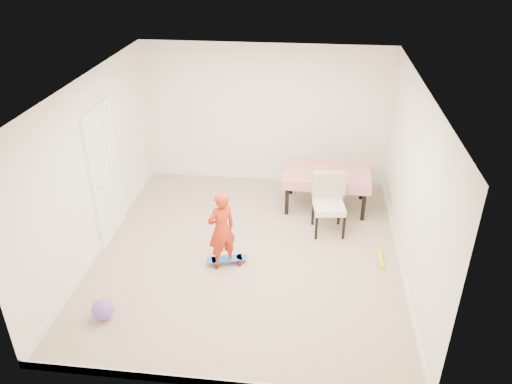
# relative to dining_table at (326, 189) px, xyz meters

# --- Properties ---
(ground) EXTENTS (5.00, 5.00, 0.00)m
(ground) POSITION_rel_dining_table_xyz_m (-1.16, -1.57, -0.34)
(ground) COLOR tan
(ground) RESTS_ON ground
(ceiling) EXTENTS (4.50, 5.00, 0.04)m
(ceiling) POSITION_rel_dining_table_xyz_m (-1.16, -1.57, 2.24)
(ceiling) COLOR white
(ceiling) RESTS_ON wall_back
(wall_back) EXTENTS (4.50, 0.04, 2.60)m
(wall_back) POSITION_rel_dining_table_xyz_m (-1.16, 0.91, 0.96)
(wall_back) COLOR white
(wall_back) RESTS_ON ground
(wall_front) EXTENTS (4.50, 0.04, 2.60)m
(wall_front) POSITION_rel_dining_table_xyz_m (-1.16, -4.05, 0.96)
(wall_front) COLOR white
(wall_front) RESTS_ON ground
(wall_left) EXTENTS (0.04, 5.00, 2.60)m
(wall_left) POSITION_rel_dining_table_xyz_m (-3.39, -1.57, 0.96)
(wall_left) COLOR white
(wall_left) RESTS_ON ground
(wall_right) EXTENTS (0.04, 5.00, 2.60)m
(wall_right) POSITION_rel_dining_table_xyz_m (1.07, -1.57, 0.96)
(wall_right) COLOR white
(wall_right) RESTS_ON ground
(door) EXTENTS (0.11, 0.94, 2.11)m
(door) POSITION_rel_dining_table_xyz_m (-3.38, -1.27, 0.69)
(door) COLOR white
(door) RESTS_ON ground
(baseboard_back) EXTENTS (4.50, 0.02, 0.12)m
(baseboard_back) POSITION_rel_dining_table_xyz_m (-1.16, 0.92, -0.28)
(baseboard_back) COLOR white
(baseboard_back) RESTS_ON ground
(baseboard_front) EXTENTS (4.50, 0.02, 0.12)m
(baseboard_front) POSITION_rel_dining_table_xyz_m (-1.16, -4.06, -0.28)
(baseboard_front) COLOR white
(baseboard_front) RESTS_ON ground
(baseboard_left) EXTENTS (0.02, 5.00, 0.12)m
(baseboard_left) POSITION_rel_dining_table_xyz_m (-3.40, -1.57, -0.28)
(baseboard_left) COLOR white
(baseboard_left) RESTS_ON ground
(baseboard_right) EXTENTS (0.02, 5.00, 0.12)m
(baseboard_right) POSITION_rel_dining_table_xyz_m (1.08, -1.57, -0.28)
(baseboard_right) COLOR white
(baseboard_right) RESTS_ON ground
(dining_table) EXTENTS (1.49, 0.97, 0.68)m
(dining_table) POSITION_rel_dining_table_xyz_m (0.00, 0.00, 0.00)
(dining_table) COLOR red
(dining_table) RESTS_ON ground
(dining_chair) EXTENTS (0.61, 0.68, 0.97)m
(dining_chair) POSITION_rel_dining_table_xyz_m (0.04, -0.82, 0.15)
(dining_chair) COLOR white
(dining_chair) RESTS_ON ground
(skateboard) EXTENTS (0.65, 0.39, 0.09)m
(skateboard) POSITION_rel_dining_table_xyz_m (-1.43, -1.86, -0.29)
(skateboard) COLOR blue
(skateboard) RESTS_ON ground
(child) EXTENTS (0.51, 0.48, 1.17)m
(child) POSITION_rel_dining_table_xyz_m (-1.48, -1.91, 0.25)
(child) COLOR red
(child) RESTS_ON ground
(balloon) EXTENTS (0.28, 0.28, 0.28)m
(balloon) POSITION_rel_dining_table_xyz_m (-2.78, -3.18, -0.20)
(balloon) COLOR #8552C7
(balloon) RESTS_ON ground
(foam_toy) EXTENTS (0.07, 0.40, 0.06)m
(foam_toy) POSITION_rel_dining_table_xyz_m (0.82, -1.54, -0.31)
(foam_toy) COLOR #FFF41A
(foam_toy) RESTS_ON ground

